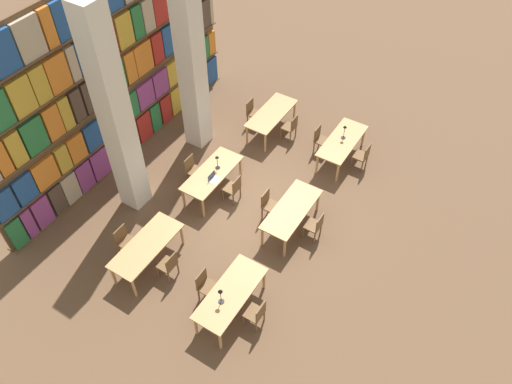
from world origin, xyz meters
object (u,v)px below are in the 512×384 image
Objects in this scene: chair_8 at (233,188)px; desk_lamp_2 at (217,160)px; reading_table_2 at (342,142)px; chair_1 at (206,285)px; reading_table_0 at (231,294)px; chair_3 at (269,204)px; reading_table_1 at (292,211)px; chair_4 at (362,156)px; chair_0 at (256,313)px; desk_lamp_1 at (345,130)px; desk_lamp_0 at (221,294)px; pillar_left at (115,117)px; chair_7 at (125,241)px; chair_6 at (169,265)px; chair_10 at (291,127)px; reading_table_3 at (147,247)px; laptop at (214,179)px; reading_table_5 at (271,115)px; chair_2 at (315,225)px; chair_11 at (253,112)px; chair_9 at (193,169)px; pillar_center at (191,58)px; chair_5 at (320,139)px.

chair_8 is 0.90m from desk_lamp_2.
chair_1 is at bearing 174.06° from reading_table_2.
chair_3 is at bearing 14.05° from reading_table_0.
reading_table_1 is 2.25× the size of chair_4.
desk_lamp_2 reaches higher than chair_8.
chair_0 is 1.90× the size of desk_lamp_1.
chair_0 is at bearing -165.92° from reading_table_1.
desk_lamp_2 reaches higher than chair_4.
reading_table_2 is 0.72m from chair_4.
desk_lamp_0 is 3.38m from chair_3.
pillar_left is 2.97× the size of reading_table_0.
reading_table_0 is at bearing 90.41° from chair_7.
chair_7 is (-6.10, 3.14, -0.18)m from reading_table_2.
chair_4 is at bearing -21.88° from chair_6.
chair_10 reaches higher than reading_table_2.
laptop is (2.69, -0.14, 0.13)m from reading_table_3.
reading_table_5 is at bearing -20.59° from pillar_left.
chair_2 is 0.44× the size of reading_table_5.
chair_10 is at bearing -13.80° from desk_lamp_2.
reading_table_3 is 2.25× the size of chair_11.
reading_table_2 is (4.59, -4.18, -2.33)m from pillar_left.
chair_9 is 1.00× the size of chair_10.
desk_lamp_1 is 0.53× the size of chair_8.
chair_8 is at bearing -123.56° from pillar_center.
reading_table_5 is at bearing 89.84° from reading_table_2.
chair_2 is 0.44× the size of reading_table_3.
chair_3 is at bearing -160.96° from chair_10.
chair_11 is at bearing 6.67° from reading_table_3.
chair_2 is at bearing -47.19° from reading_table_3.
pillar_left is 1.00× the size of pillar_center.
reading_table_5 is at bearing 0.12° from reading_table_3.
chair_9 is at bearing 75.91° from laptop.
reading_table_2 is at bearing -40.32° from desk_lamp_2.
desk_lamp_1 reaches higher than desk_lamp_2.
reading_table_5 is 0.72m from chair_10.
chair_7 is (-2.95, 3.16, -0.18)m from reading_table_1.
chair_4 is at bearing -47.56° from desk_lamp_2.
chair_5 is (3.11, 0.02, 0.00)m from chair_3.
reading_table_2 is at bearing -34.40° from laptop.
pillar_left is at bearing 152.23° from chair_10.
chair_0 is at bearing -68.56° from desk_lamp_0.
chair_3 is 1.00× the size of chair_5.
reading_table_0 is 3.60m from laptop.
chair_2 is (2.97, 0.04, 0.00)m from chair_0.
chair_1 is at bearing 22.42° from chair_11.
chair_0 is 1.83× the size of desk_lamp_0.
chair_6 is (-0.02, 1.81, -0.18)m from reading_table_0.
chair_8 reaches higher than reading_table_5.
desk_lamp_2 is (-2.90, 1.78, 0.58)m from chair_5.
chair_7 is (-0.04, 0.70, -0.18)m from reading_table_3.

